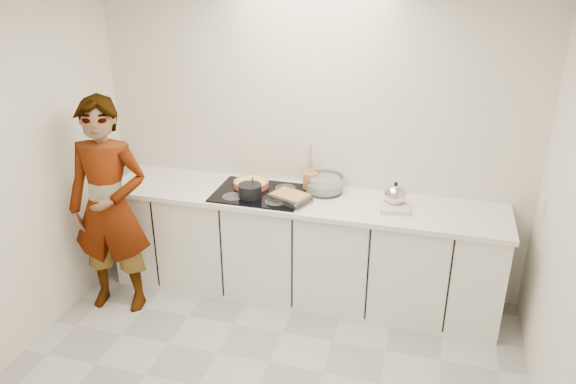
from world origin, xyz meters
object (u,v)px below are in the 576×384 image
(hob, at_px, (260,193))
(utensil_crock, at_px, (310,181))
(baking_dish, at_px, (290,197))
(saucepan, at_px, (250,191))
(kettle, at_px, (395,196))
(cook, at_px, (109,208))
(mixing_bowl, at_px, (324,185))
(tart_dish, at_px, (251,183))

(hob, xyz_separation_m, utensil_crock, (0.38, 0.20, 0.07))
(baking_dish, bearing_deg, saucepan, -178.25)
(kettle, xyz_separation_m, cook, (-2.15, -0.58, -0.11))
(hob, bearing_deg, cook, -153.89)
(mixing_bowl, bearing_deg, utensil_crock, 169.22)
(tart_dish, relative_size, baking_dish, 0.91)
(tart_dish, distance_m, utensil_crock, 0.49)
(utensil_crock, distance_m, cook, 1.62)
(utensil_crock, bearing_deg, saucepan, -144.35)
(tart_dish, xyz_separation_m, kettle, (1.19, -0.04, 0.05))
(mixing_bowl, relative_size, cook, 0.22)
(hob, distance_m, mixing_bowl, 0.53)
(hob, height_order, utensil_crock, utensil_crock)
(hob, height_order, baking_dish, baking_dish)
(saucepan, bearing_deg, mixing_bowl, 26.98)
(utensil_crock, bearing_deg, hob, -151.91)
(baking_dish, relative_size, kettle, 1.58)
(saucepan, bearing_deg, utensil_crock, 35.65)
(baking_dish, height_order, utensil_crock, utensil_crock)
(tart_dish, bearing_deg, hob, -43.04)
(tart_dish, height_order, cook, cook)
(mixing_bowl, distance_m, utensil_crock, 0.13)
(saucepan, xyz_separation_m, cook, (-1.02, -0.42, -0.09))
(saucepan, height_order, cook, cook)
(hob, relative_size, utensil_crock, 4.87)
(mixing_bowl, xyz_separation_m, utensil_crock, (-0.13, 0.02, 0.01))
(hob, relative_size, saucepan, 3.82)
(saucepan, distance_m, mixing_bowl, 0.61)
(tart_dish, distance_m, mixing_bowl, 0.61)
(tart_dish, bearing_deg, saucepan, -73.47)
(hob, distance_m, saucepan, 0.13)
(cook, bearing_deg, saucepan, 14.04)
(baking_dish, height_order, kettle, kettle)
(kettle, distance_m, cook, 2.23)
(hob, bearing_deg, baking_dish, -17.81)
(saucepan, xyz_separation_m, utensil_crock, (0.42, 0.30, 0.01))
(utensil_crock, relative_size, cook, 0.08)
(mixing_bowl, bearing_deg, cook, -155.96)
(kettle, xyz_separation_m, utensil_crock, (-0.71, 0.14, -0.01))
(tart_dish, height_order, mixing_bowl, mixing_bowl)
(tart_dish, height_order, baking_dish, baking_dish)
(tart_dish, relative_size, mixing_bowl, 0.81)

